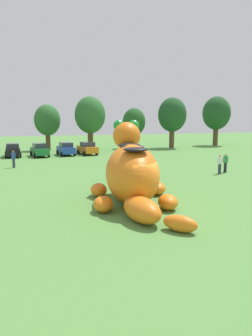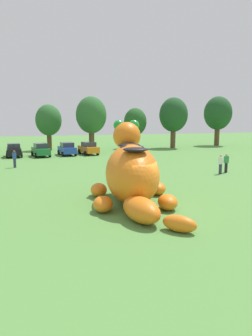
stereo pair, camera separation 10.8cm
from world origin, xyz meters
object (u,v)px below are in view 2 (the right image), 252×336
object	(u,v)px
car_blue	(67,149)
car_orange	(88,148)
car_black	(14,150)
spectator_mid_field	(221,164)
spectator_by_cars	(15,159)
spectator_near_inflatable	(226,163)
giant_inflatable_creature	(132,173)
car_green	(41,150)

from	to	relation	value
car_blue	car_orange	bearing A→B (deg)	-1.97
car_black	spectator_mid_field	size ratio (longest dim) A/B	2.43
spectator_by_cars	spectator_mid_field	bearing A→B (deg)	-29.56
car_orange	spectator_near_inflatable	size ratio (longest dim) A/B	2.52
car_orange	spectator_by_cars	world-z (taller)	car_orange
car_blue	spectator_near_inflatable	world-z (taller)	car_blue
car_blue	spectator_near_inflatable	bearing A→B (deg)	-57.80
car_blue	spectator_by_cars	world-z (taller)	car_blue
car_blue	spectator_by_cars	xyz separation A→B (m)	(-6.42, -9.18, -0.01)
giant_inflatable_creature	car_black	xyz separation A→B (m)	(-6.81, 25.42, -0.85)
car_blue	car_orange	xyz separation A→B (m)	(2.89, -0.10, 0.00)
spectator_near_inflatable	spectator_by_cars	bearing A→B (deg)	153.00
giant_inflatable_creature	spectator_mid_field	bearing A→B (deg)	30.57
car_green	spectator_mid_field	distance (m)	23.11
car_green	spectator_by_cars	xyz separation A→B (m)	(-3.02, -8.74, -0.01)
car_green	spectator_near_inflatable	world-z (taller)	car_green
car_orange	spectator_by_cars	size ratio (longest dim) A/B	2.52
car_orange	spectator_near_inflatable	xyz separation A→B (m)	(8.65, -18.23, -0.01)
car_green	spectator_near_inflatable	xyz separation A→B (m)	(14.95, -17.90, -0.01)
car_orange	car_blue	bearing A→B (deg)	178.03
giant_inflatable_creature	car_orange	size ratio (longest dim) A/B	2.18
spectator_by_cars	car_black	bearing A→B (deg)	91.49
giant_inflatable_creature	spectator_by_cars	bearing A→B (deg)	112.53
giant_inflatable_creature	spectator_mid_field	size ratio (longest dim) A/B	5.48
car_green	spectator_mid_field	world-z (taller)	car_green
car_green	spectator_by_cars	size ratio (longest dim) A/B	2.51
giant_inflatable_creature	car_green	size ratio (longest dim) A/B	2.18
car_green	car_blue	size ratio (longest dim) A/B	1.02
car_blue	car_black	bearing A→B (deg)	176.36
car_black	spectator_near_inflatable	size ratio (longest dim) A/B	2.43
spectator_near_inflatable	car_orange	bearing A→B (deg)	115.38
car_green	spectator_near_inflatable	bearing A→B (deg)	-50.13
giant_inflatable_creature	car_green	bearing A→B (deg)	98.22
spectator_mid_field	spectator_by_cars	xyz separation A→B (m)	(-17.01, 9.65, 0.00)
giant_inflatable_creature	car_green	xyz separation A→B (m)	(-3.55, 24.56, -0.85)
car_orange	car_black	bearing A→B (deg)	176.86
spectator_near_inflatable	spectator_by_cars	world-z (taller)	same
spectator_by_cars	spectator_near_inflatable	bearing A→B (deg)	-27.00
car_orange	spectator_near_inflatable	distance (m)	20.18
car_orange	spectator_mid_field	xyz separation A→B (m)	(7.69, -18.73, -0.01)
spectator_near_inflatable	spectator_mid_field	world-z (taller)	same
spectator_near_inflatable	car_green	bearing A→B (deg)	129.87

